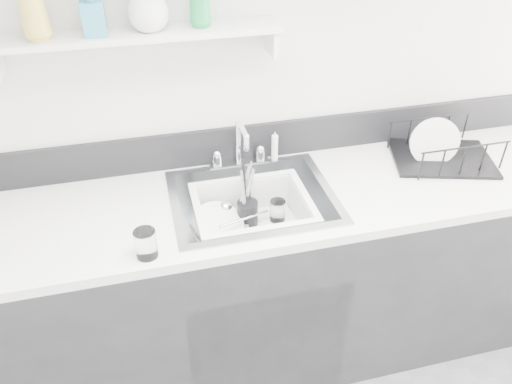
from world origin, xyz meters
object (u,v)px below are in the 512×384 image
object	(u,v)px
wash_tub	(252,218)
dish_rack	(445,145)
counter_run	(253,281)
sink	(253,216)

from	to	relation	value
wash_tub	dish_rack	distance (m)	0.91
wash_tub	counter_run	bearing A→B (deg)	72.62
dish_rack	counter_run	bearing A→B (deg)	-158.34
counter_run	wash_tub	world-z (taller)	wash_tub
sink	wash_tub	xyz separation A→B (m)	(-0.01, -0.03, 0.01)
counter_run	wash_tub	bearing A→B (deg)	-107.38
sink	dish_rack	distance (m)	0.89
counter_run	wash_tub	size ratio (longest dim) A/B	7.01
wash_tub	sink	bearing A→B (deg)	72.62
sink	counter_run	bearing A→B (deg)	0.00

